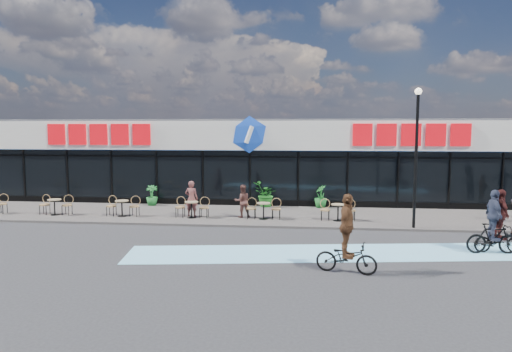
% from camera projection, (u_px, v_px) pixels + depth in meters
% --- Properties ---
extents(ground, '(120.00, 120.00, 0.00)m').
position_uv_depth(ground, '(228.00, 239.00, 16.97)').
color(ground, '#28282B').
rests_on(ground, ground).
extents(sidewalk, '(44.00, 5.00, 0.10)m').
position_uv_depth(sidewalk, '(244.00, 215.00, 21.42)').
color(sidewalk, '#56504C').
rests_on(sidewalk, ground).
extents(bike_lane, '(14.17, 4.13, 0.01)m').
position_uv_depth(bike_lane, '(340.00, 253.00, 15.07)').
color(bike_lane, '#7CC8EB').
rests_on(bike_lane, ground).
extents(building, '(30.60, 6.57, 4.75)m').
position_uv_depth(building, '(256.00, 159.00, 26.55)').
color(building, black).
rests_on(building, ground).
extents(lamp_post, '(0.28, 0.28, 5.60)m').
position_uv_depth(lamp_post, '(416.00, 146.00, 18.14)').
color(lamp_post, black).
rests_on(lamp_post, sidewalk).
extents(bistro_set_1, '(1.54, 0.62, 0.90)m').
position_uv_depth(bistro_set_1, '(56.00, 205.00, 21.26)').
color(bistro_set_1, tan).
rests_on(bistro_set_1, sidewalk).
extents(bistro_set_2, '(1.54, 0.62, 0.90)m').
position_uv_depth(bistro_set_2, '(123.00, 206.00, 20.91)').
color(bistro_set_2, tan).
rests_on(bistro_set_2, sidewalk).
extents(bistro_set_3, '(1.54, 0.62, 0.90)m').
position_uv_depth(bistro_set_3, '(192.00, 207.00, 20.57)').
color(bistro_set_3, tan).
rests_on(bistro_set_3, sidewalk).
extents(bistro_set_4, '(1.54, 0.62, 0.90)m').
position_uv_depth(bistro_set_4, '(264.00, 209.00, 20.23)').
color(bistro_set_4, tan).
rests_on(bistro_set_4, sidewalk).
extents(bistro_set_5, '(1.54, 0.62, 0.90)m').
position_uv_depth(bistro_set_5, '(338.00, 210.00, 19.89)').
color(bistro_set_5, tan).
rests_on(bistro_set_5, sidewalk).
extents(potted_plant_left, '(0.76, 0.76, 1.06)m').
position_uv_depth(potted_plant_left, '(152.00, 195.00, 23.83)').
color(potted_plant_left, '#1C6527').
rests_on(potted_plant_left, sidewalk).
extents(potted_plant_mid, '(1.49, 1.53, 1.29)m').
position_uv_depth(potted_plant_mid, '(265.00, 194.00, 23.36)').
color(potted_plant_mid, '#1D641C').
rests_on(potted_plant_mid, sidewalk).
extents(potted_plant_right, '(0.78, 0.78, 1.15)m').
position_uv_depth(potted_plant_right, '(321.00, 196.00, 23.14)').
color(potted_plant_right, '#1B6023').
rests_on(potted_plant_right, sidewalk).
extents(patron_left, '(0.63, 0.45, 1.64)m').
position_uv_depth(patron_left, '(192.00, 199.00, 20.79)').
color(patron_left, brown).
rests_on(patron_left, sidewalk).
extents(patron_right, '(0.87, 0.78, 1.48)m').
position_uv_depth(patron_right, '(242.00, 201.00, 20.59)').
color(patron_right, '#53312A').
rests_on(patron_right, sidewalk).
extents(cyclist_a, '(1.66, 1.01, 2.12)m').
position_uv_depth(cyclist_a, '(500.00, 228.00, 15.02)').
color(cyclist_a, black).
rests_on(cyclist_a, ground).
extents(cyclist_b, '(1.72, 1.00, 2.12)m').
position_uv_depth(cyclist_b, '(493.00, 228.00, 14.87)').
color(cyclist_b, black).
rests_on(cyclist_b, ground).
extents(cyclist_c, '(1.83, 1.15, 2.28)m').
position_uv_depth(cyclist_c, '(347.00, 242.00, 12.87)').
color(cyclist_c, black).
rests_on(cyclist_c, ground).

